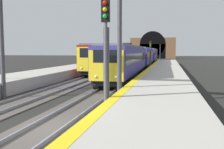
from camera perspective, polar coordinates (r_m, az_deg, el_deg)
ground_plane at (r=10.82m, az=-14.53°, el=-12.15°), size 320.00×320.00×0.00m
platform_right at (r=9.56m, az=9.17°, el=-11.18°), size 112.00×4.32×1.03m
platform_right_edge_strip at (r=9.72m, az=-2.18°, el=-7.67°), size 112.00×0.50×0.01m
track_main_line at (r=10.81m, az=-14.53°, el=-11.94°), size 160.00×2.94×0.21m
train_main_approaching at (r=48.20m, az=7.10°, el=4.10°), size 59.13×3.09×3.84m
train_adjacent_platform at (r=46.84m, az=1.71°, el=4.28°), size 37.94×2.88×5.01m
railway_signal_near at (r=11.75m, az=-1.44°, el=6.07°), size 0.39×0.38×5.60m
railway_signal_mid at (r=40.29m, az=8.72°, el=4.88°), size 0.39×0.38×4.78m
railway_signal_far at (r=83.69m, az=10.87°, el=5.26°), size 0.39×0.38×5.48m
overhead_signal_gantry at (r=16.52m, az=-12.41°, el=13.45°), size 0.70×8.28×7.49m
tunnel_portal at (r=108.41m, az=9.20°, el=5.94°), size 2.23×19.04×11.47m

